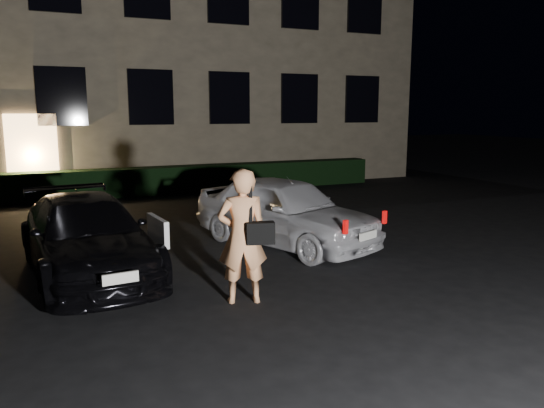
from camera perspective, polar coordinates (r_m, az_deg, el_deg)
name	(u,v)px	position (r m, az deg, el deg)	size (l,w,h in m)	color
ground	(319,304)	(7.36, 5.09, -10.63)	(80.00, 80.00, 0.00)	black
building	(126,17)	(21.54, -15.43, 18.78)	(20.00, 8.11, 12.00)	brown
hedge	(157,181)	(16.99, -12.28, 2.47)	(15.00, 0.70, 0.85)	black
sedan	(87,236)	(8.97, -19.31, -3.27)	(2.14, 4.43, 1.23)	black
hatch	(284,211)	(10.26, 1.35, -0.73)	(2.93, 4.29, 1.35)	silver
man	(243,236)	(7.15, -3.15, -3.47)	(0.77, 0.61, 1.84)	#E69B65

